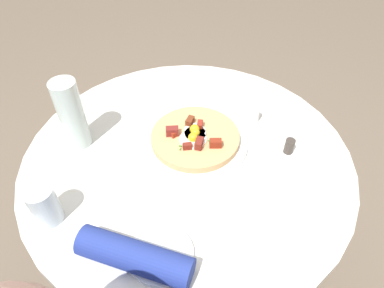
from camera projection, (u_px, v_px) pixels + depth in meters
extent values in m
plane|color=#6B5B4C|center=(189.00, 271.00, 1.54)|extent=(6.00, 6.00, 0.00)
cylinder|color=silver|center=(188.00, 158.00, 1.02)|extent=(0.95, 0.95, 0.03)
cylinder|color=#333338|center=(189.00, 227.00, 1.28)|extent=(0.11, 0.11, 0.73)
cylinder|color=#333338|center=(189.00, 269.00, 1.53)|extent=(0.43, 0.43, 0.02)
cylinder|color=navy|center=(136.00, 256.00, 0.75)|extent=(0.27, 0.15, 0.07)
cylinder|color=white|center=(196.00, 142.00, 1.04)|extent=(0.31, 0.31, 0.01)
cylinder|color=tan|center=(196.00, 137.00, 1.02)|extent=(0.26, 0.26, 0.02)
cylinder|color=white|center=(194.00, 139.00, 1.00)|extent=(0.08, 0.08, 0.01)
sphere|color=yellow|center=(194.00, 138.00, 0.99)|extent=(0.03, 0.03, 0.03)
cylinder|color=white|center=(196.00, 134.00, 1.01)|extent=(0.06, 0.06, 0.01)
sphere|color=yellow|center=(196.00, 133.00, 1.01)|extent=(0.03, 0.03, 0.03)
cylinder|color=white|center=(195.00, 131.00, 1.02)|extent=(0.06, 0.06, 0.01)
sphere|color=yellow|center=(195.00, 129.00, 1.02)|extent=(0.03, 0.03, 0.03)
cube|color=maroon|center=(187.00, 146.00, 0.97)|extent=(0.03, 0.02, 0.02)
cube|color=maroon|center=(173.00, 134.00, 1.01)|extent=(0.02, 0.03, 0.02)
cube|color=brown|center=(191.00, 122.00, 1.04)|extent=(0.03, 0.04, 0.02)
cube|color=maroon|center=(200.00, 143.00, 0.97)|extent=(0.03, 0.04, 0.02)
cube|color=maroon|center=(173.00, 131.00, 1.01)|extent=(0.04, 0.02, 0.03)
cube|color=maroon|center=(201.00, 125.00, 1.03)|extent=(0.02, 0.03, 0.02)
cube|color=maroon|center=(216.00, 144.00, 0.97)|extent=(0.03, 0.02, 0.02)
cube|color=#387F2D|center=(181.00, 149.00, 0.97)|extent=(0.01, 0.01, 0.00)
cube|color=#387F2D|center=(191.00, 142.00, 0.99)|extent=(0.01, 0.01, 0.00)
cube|color=#387F2D|center=(221.00, 142.00, 0.99)|extent=(0.01, 0.01, 0.00)
cube|color=#387F2D|center=(181.00, 146.00, 0.98)|extent=(0.01, 0.00, 0.00)
cube|color=#387F2D|center=(175.00, 134.00, 1.02)|extent=(0.01, 0.01, 0.00)
cube|color=#387F2D|center=(210.00, 141.00, 0.99)|extent=(0.01, 0.01, 0.00)
cylinder|color=white|center=(162.00, 254.00, 0.78)|extent=(0.15, 0.15, 0.01)
cube|color=white|center=(275.00, 203.00, 0.89)|extent=(0.22, 0.21, 0.00)
cube|color=silver|center=(280.00, 207.00, 0.87)|extent=(0.16, 0.10, 0.00)
cube|color=silver|center=(271.00, 197.00, 0.89)|extent=(0.16, 0.10, 0.00)
cylinder|color=silver|center=(45.00, 205.00, 0.82)|extent=(0.07, 0.07, 0.11)
cylinder|color=silver|center=(72.00, 115.00, 0.97)|extent=(0.07, 0.07, 0.22)
cylinder|color=white|center=(256.00, 114.00, 1.09)|extent=(0.03, 0.03, 0.06)
cylinder|color=#3F3833|center=(290.00, 146.00, 1.00)|extent=(0.03, 0.03, 0.05)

